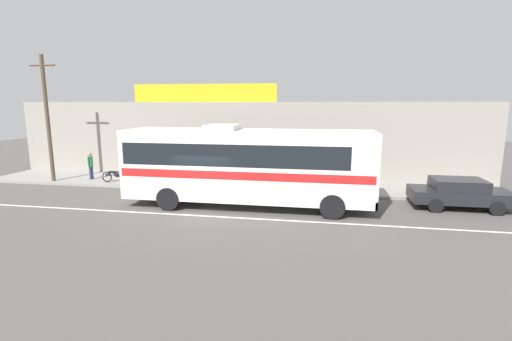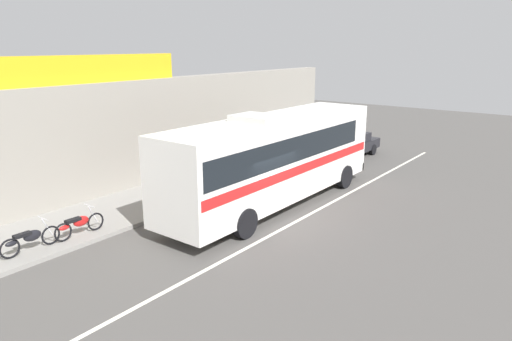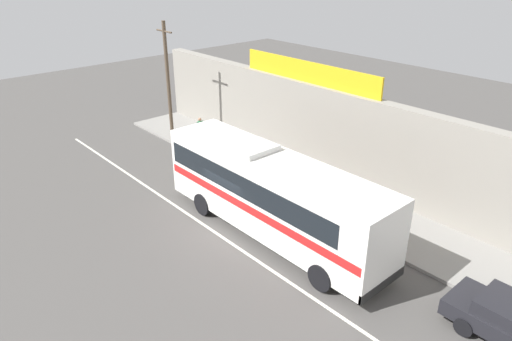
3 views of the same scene
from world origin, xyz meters
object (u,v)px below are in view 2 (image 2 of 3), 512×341
(motorcycle_green, at_px, (79,224))
(motorcycle_orange, at_px, (29,239))
(intercity_bus, at_px, (274,155))
(parked_car, at_px, (350,144))
(pedestrian_by_curb, at_px, (249,155))

(motorcycle_green, xyz_separation_m, motorcycle_orange, (-1.61, 0.10, 0.00))
(intercity_bus, xyz_separation_m, parked_car, (9.60, 1.36, -1.33))
(intercity_bus, xyz_separation_m, motorcycle_orange, (-8.39, 3.16, -1.50))
(intercity_bus, height_order, parked_car, intercity_bus)
(intercity_bus, xyz_separation_m, motorcycle_green, (-6.78, 3.07, -1.50))
(parked_car, bearing_deg, motorcycle_orange, 174.28)
(intercity_bus, relative_size, motorcycle_orange, 5.91)
(motorcycle_orange, bearing_deg, intercity_bus, -20.67)
(parked_car, distance_m, pedestrian_by_curb, 7.10)
(motorcycle_orange, distance_m, pedestrian_by_curb, 11.24)
(motorcycle_orange, relative_size, pedestrian_by_curb, 1.18)
(pedestrian_by_curb, bearing_deg, intercity_bus, -129.01)
(pedestrian_by_curb, bearing_deg, motorcycle_green, -177.42)
(motorcycle_green, relative_size, pedestrian_by_curb, 1.13)
(parked_car, xyz_separation_m, motorcycle_green, (-16.38, 1.70, -0.17))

